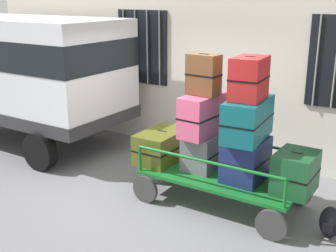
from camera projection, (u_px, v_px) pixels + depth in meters
ground_plane at (160, 193)px, 6.89m from camera, size 40.00×40.00×0.00m
building_wall at (226, 26)px, 7.97m from camera, size 12.00×0.38×5.00m
van at (26, 67)px, 8.86m from camera, size 4.28×2.12×2.61m
luggage_cart at (221, 180)px, 6.46m from camera, size 2.41×1.23×0.48m
cart_railing at (222, 153)px, 6.33m from camera, size 2.29×1.09×0.41m
suitcase_left_bottom at (162, 145)px, 6.94m from camera, size 0.57×0.96×0.49m
suitcase_midleft_bottom at (201, 152)px, 6.55m from camera, size 0.48×0.54×0.55m
suitcase_midleft_middle at (203, 115)px, 6.39m from camera, size 0.47×0.85×0.62m
suitcase_midleft_top at (204, 75)px, 6.21m from camera, size 0.49×0.32×0.60m
suitcase_center_bottom at (246, 159)px, 6.16m from camera, size 0.56×0.69×0.63m
suitcase_center_middle at (248, 119)px, 5.98m from camera, size 0.56×1.00×0.58m
suitcase_center_top at (249, 78)px, 5.78m from camera, size 0.45×0.63×0.58m
suitcase_midright_bottom at (295, 172)px, 5.80m from camera, size 0.52×0.66×0.57m
backpack at (330, 223)px, 5.58m from camera, size 0.27×0.22×0.44m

